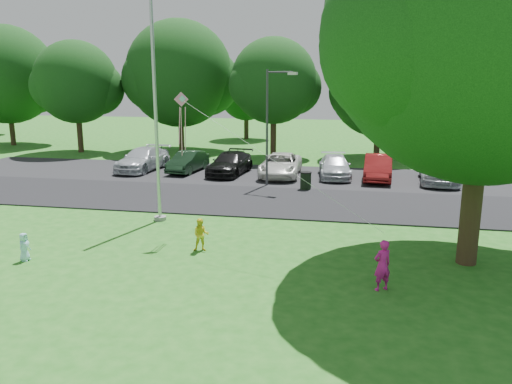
% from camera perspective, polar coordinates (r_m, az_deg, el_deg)
% --- Properties ---
extents(ground, '(120.00, 120.00, 0.00)m').
position_cam_1_polar(ground, '(15.53, -5.57, -8.87)').
color(ground, '#22671B').
rests_on(ground, ground).
extents(park_road, '(60.00, 6.00, 0.06)m').
position_cam_1_polar(park_road, '(23.89, 0.51, -1.01)').
color(park_road, black).
rests_on(park_road, ground).
extents(parking_strip, '(42.00, 7.00, 0.06)m').
position_cam_1_polar(parking_strip, '(30.16, 2.74, 1.87)').
color(parking_strip, black).
rests_on(parking_strip, ground).
extents(flagpole, '(0.50, 0.50, 10.00)m').
position_cam_1_polar(flagpole, '(20.39, -11.37, 8.16)').
color(flagpole, '#B7BABF').
rests_on(flagpole, ground).
extents(street_lamp, '(1.70, 0.69, 6.24)m').
position_cam_1_polar(street_lamp, '(26.70, 1.75, 8.52)').
color(street_lamp, '#3F3F44').
rests_on(street_lamp, ground).
extents(trash_can, '(0.61, 0.61, 0.97)m').
position_cam_1_polar(trash_can, '(26.37, 5.70, 1.26)').
color(trash_can, black).
rests_on(trash_can, ground).
extents(big_tree, '(10.02, 9.53, 12.14)m').
position_cam_1_polar(big_tree, '(16.36, 24.81, 16.61)').
color(big_tree, '#332316').
rests_on(big_tree, ground).
extents(tree_row, '(64.35, 11.94, 10.88)m').
position_cam_1_polar(tree_row, '(38.15, 7.19, 12.64)').
color(tree_row, '#332316').
rests_on(tree_row, ground).
extents(horizon_trees, '(77.46, 7.20, 7.02)m').
position_cam_1_polar(horizon_trees, '(47.73, 10.96, 10.82)').
color(horizon_trees, '#332316').
rests_on(horizon_trees, ground).
extents(parked_cars, '(20.36, 5.45, 1.48)m').
position_cam_1_polar(parked_cars, '(29.86, 3.53, 3.15)').
color(parked_cars, '#B2B7BF').
rests_on(parked_cars, ground).
extents(woman, '(0.63, 0.58, 1.45)m').
position_cam_1_polar(woman, '(14.24, 14.24, -8.12)').
color(woman, '#D11B8D').
rests_on(woman, ground).
extents(child_yellow, '(0.64, 0.55, 1.13)m').
position_cam_1_polar(child_yellow, '(17.04, -6.30, -4.89)').
color(child_yellow, yellow).
rests_on(child_yellow, ground).
extents(child_blue, '(0.30, 0.46, 0.93)m').
position_cam_1_polar(child_blue, '(17.70, -24.96, -5.71)').
color(child_blue, '#A6EAFF').
rests_on(child_blue, ground).
extents(kite, '(7.17, 3.92, 3.64)m').
position_cam_1_polar(kite, '(17.81, -7.77, 8.60)').
color(kite, pink).
rests_on(kite, ground).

